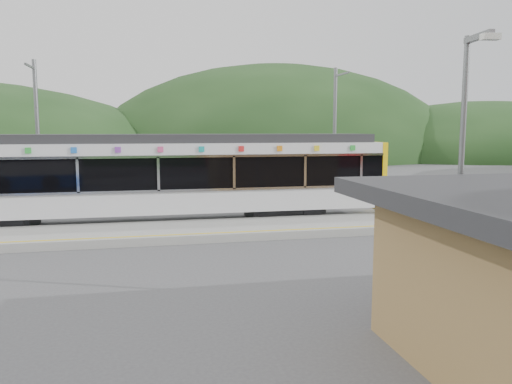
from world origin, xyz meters
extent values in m
plane|color=#4C4C4F|center=(0.00, 0.00, 0.00)|extent=(120.00, 120.00, 0.00)
ellipsoid|color=#1E3D19|center=(16.00, 54.00, 0.00)|extent=(52.00, 39.00, 26.00)
ellipsoid|color=#1E3D19|center=(45.00, 48.00, 0.00)|extent=(44.00, 33.00, 16.00)
cube|color=#9E9E99|center=(0.00, 3.30, 0.15)|extent=(26.00, 3.20, 0.30)
cube|color=yellow|center=(0.00, 2.00, 0.30)|extent=(26.00, 0.10, 0.01)
cube|color=black|center=(3.65, 6.00, 0.30)|extent=(3.20, 2.20, 0.56)
cube|color=silver|center=(-2.35, 6.00, 1.04)|extent=(20.00, 2.90, 0.92)
cube|color=black|center=(-2.35, 6.00, 2.23)|extent=(20.00, 2.96, 1.45)
cube|color=silver|center=(-2.35, 4.50, 1.55)|extent=(20.00, 0.05, 0.10)
cube|color=silver|center=(-2.35, 4.50, 2.90)|extent=(20.00, 0.05, 0.10)
cube|color=silver|center=(-2.35, 6.00, 3.17)|extent=(20.00, 2.90, 0.45)
cube|color=#2D2D30|center=(-2.35, 6.00, 3.58)|extent=(19.40, 2.50, 0.36)
cube|color=yellow|center=(7.77, 6.00, 1.90)|extent=(0.24, 2.92, 3.00)
cube|color=silver|center=(-4.85, 4.50, 2.23)|extent=(0.10, 0.05, 1.35)
cube|color=silver|center=(-1.85, 4.50, 2.23)|extent=(0.10, 0.05, 1.35)
cube|color=silver|center=(1.15, 4.50, 2.23)|extent=(0.10, 0.05, 1.35)
cube|color=silver|center=(4.15, 4.50, 2.23)|extent=(0.10, 0.05, 1.35)
cube|color=silver|center=(6.65, 4.50, 2.23)|extent=(0.10, 0.05, 1.35)
cube|color=green|center=(-6.55, 4.51, 3.18)|extent=(0.22, 0.04, 0.22)
cube|color=blue|center=(-4.95, 4.51, 3.18)|extent=(0.22, 0.04, 0.22)
cube|color=purple|center=(-3.35, 4.51, 3.18)|extent=(0.22, 0.04, 0.22)
cube|color=#E54C8C|center=(-1.75, 4.51, 3.18)|extent=(0.22, 0.04, 0.22)
cube|color=#19A5A5|center=(-0.15, 4.51, 3.18)|extent=(0.22, 0.04, 0.22)
cube|color=red|center=(1.45, 4.51, 3.18)|extent=(0.22, 0.04, 0.22)
cube|color=orange|center=(3.05, 4.51, 3.18)|extent=(0.22, 0.04, 0.22)
cube|color=yellow|center=(4.65, 4.51, 3.18)|extent=(0.22, 0.04, 0.22)
cube|color=green|center=(6.25, 4.51, 3.18)|extent=(0.22, 0.04, 0.22)
cylinder|color=slate|center=(-7.00, 8.60, 3.50)|extent=(0.18, 0.18, 7.00)
cube|color=slate|center=(-7.00, 7.80, 6.60)|extent=(0.08, 1.80, 0.08)
cylinder|color=slate|center=(7.00, 8.60, 3.50)|extent=(0.18, 0.18, 7.00)
cube|color=slate|center=(7.00, 7.80, 6.60)|extent=(0.08, 1.80, 0.08)
cylinder|color=slate|center=(4.39, -5.69, 2.95)|extent=(0.12, 0.12, 5.90)
cube|color=slate|center=(4.39, -6.13, 5.80)|extent=(0.24, 0.99, 0.12)
cube|color=silver|center=(4.39, -6.57, 5.72)|extent=(0.37, 0.22, 0.12)
camera|label=1|loc=(-2.25, -15.27, 3.94)|focal=35.00mm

